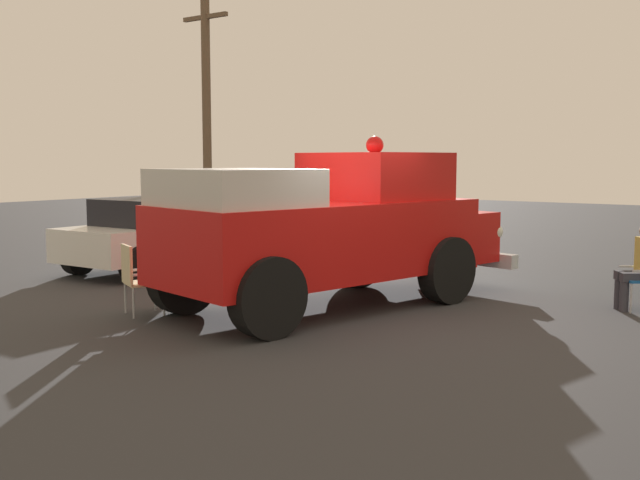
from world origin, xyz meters
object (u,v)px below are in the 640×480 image
vintage_fire_truck (332,228)px  classic_hot_rod (164,233)px  lawn_chair_by_car (136,274)px  utility_pole (207,112)px  spectator_seated (640,263)px

vintage_fire_truck → classic_hot_rod: (5.00, -1.21, -0.45)m
lawn_chair_by_car → utility_pole: utility_pole is taller
classic_hot_rod → spectator_seated: (-8.86, -1.21, -0.05)m
vintage_fire_truck → classic_hot_rod: bearing=-13.6°
lawn_chair_by_car → utility_pole: (7.40, -9.07, 3.02)m
lawn_chair_by_car → spectator_seated: 7.37m
vintage_fire_truck → spectator_seated: (-3.87, -2.42, -0.50)m
lawn_chair_by_car → spectator_seated: (-5.76, -4.60, 0.11)m
spectator_seated → utility_pole: (13.16, -4.47, 2.91)m
utility_pole → classic_hot_rod: bearing=127.1°
lawn_chair_by_car → utility_pole: bearing=-50.8°
spectator_seated → utility_pole: 14.20m
vintage_fire_truck → utility_pole: utility_pole is taller
utility_pole → vintage_fire_truck: bearing=143.5°
spectator_seated → classic_hot_rod: bearing=7.8°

